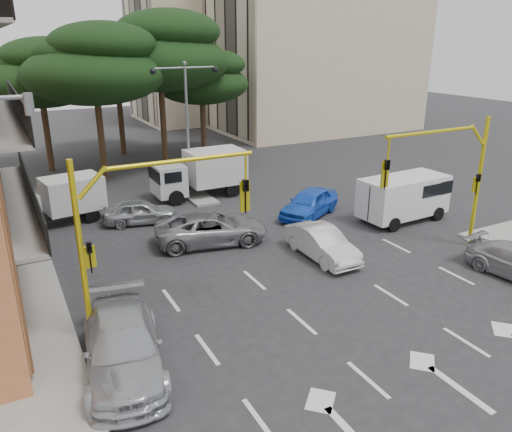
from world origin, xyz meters
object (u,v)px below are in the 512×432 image
at_px(car_silver_cross_a, 211,229).
at_px(van_white, 403,198).
at_px(car_blue_compact, 309,203).
at_px(car_silver_wagon, 123,346).
at_px(car_white_hatch, 322,243).
at_px(street_lamp_center, 186,105).
at_px(car_silver_cross_b, 140,212).
at_px(signal_mast_left, 139,220).
at_px(box_truck_b, 200,174).
at_px(box_truck_a, 57,202).
at_px(signal_mast_right, 453,169).

distance_m(car_silver_cross_a, van_white, 10.38).
xyz_separation_m(car_blue_compact, car_silver_wagon, (-12.18, -8.66, 0.03)).
distance_m(car_white_hatch, car_silver_cross_a, 5.27).
bearing_deg(street_lamp_center, car_silver_cross_b, -137.24).
xyz_separation_m(signal_mast_left, car_white_hatch, (8.46, 2.08, -3.20)).
bearing_deg(car_silver_wagon, box_truck_b, 70.40).
relative_size(signal_mast_left, car_silver_cross_a, 1.15).
xyz_separation_m(car_blue_compact, car_silver_cross_b, (-8.43, 3.18, -0.10)).
height_order(car_white_hatch, van_white, van_white).
bearing_deg(street_lamp_center, box_truck_a, -166.04).
bearing_deg(car_silver_cross_b, car_silver_cross_a, -138.64).
xyz_separation_m(car_white_hatch, box_truck_b, (-1.35, 10.98, 0.71)).
relative_size(signal_mast_left, car_white_hatch, 1.45).
distance_m(car_silver_cross_a, car_silver_cross_b, 4.76).
height_order(car_silver_cross_b, van_white, van_white).
relative_size(signal_mast_right, car_silver_cross_a, 1.15).
xyz_separation_m(signal_mast_left, car_silver_cross_a, (4.80, 5.88, -3.16)).
relative_size(box_truck_a, box_truck_b, 0.86).
distance_m(car_white_hatch, box_truck_b, 11.08).
distance_m(car_white_hatch, car_silver_cross_b, 9.94).
bearing_deg(car_white_hatch, box_truck_b, 96.92).
xyz_separation_m(signal_mast_right, car_silver_cross_b, (-11.05, 10.08, -3.24)).
bearing_deg(street_lamp_center, car_silver_cross_a, -103.82).
xyz_separation_m(signal_mast_right, box_truck_b, (-6.50, 13.06, -2.50)).
bearing_deg(street_lamp_center, car_silver_wagon, -116.90).
relative_size(signal_mast_right, van_white, 1.25).
bearing_deg(signal_mast_left, box_truck_a, 95.91).
distance_m(van_white, box_truck_a, 18.08).
distance_m(street_lamp_center, car_silver_cross_a, 9.60).
bearing_deg(car_silver_wagon, box_truck_a, 99.86).
height_order(street_lamp_center, car_silver_cross_a, street_lamp_center).
relative_size(car_silver_cross_a, box_truck_a, 1.08).
xyz_separation_m(car_silver_wagon, box_truck_a, (-0.05, 13.77, 0.41)).
xyz_separation_m(car_blue_compact, van_white, (4.03, -2.80, 0.46)).
height_order(car_white_hatch, car_blue_compact, car_blue_compact).
distance_m(street_lamp_center, car_silver_wagon, 18.28).
relative_size(street_lamp_center, car_silver_cross_a, 1.48).
relative_size(car_silver_wagon, car_silver_cross_a, 1.03).
xyz_separation_m(car_white_hatch, car_silver_wagon, (-9.65, -3.84, 0.10)).
bearing_deg(car_silver_wagon, car_silver_cross_a, 61.51).
height_order(signal_mast_left, car_silver_cross_b, signal_mast_left).
distance_m(signal_mast_right, car_silver_wagon, 15.23).
height_order(car_silver_cross_a, car_silver_cross_b, car_silver_cross_a).
relative_size(signal_mast_right, box_truck_a, 1.24).
relative_size(car_blue_compact, box_truck_b, 0.77).
bearing_deg(van_white, signal_mast_left, -77.44).
distance_m(signal_mast_right, signal_mast_left, 13.61).
bearing_deg(car_blue_compact, car_white_hatch, -57.01).
relative_size(street_lamp_center, box_truck_a, 1.61).
bearing_deg(signal_mast_right, box_truck_b, 116.47).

